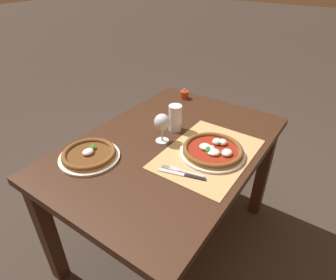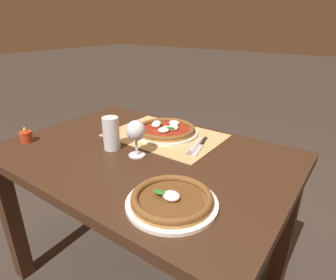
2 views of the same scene
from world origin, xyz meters
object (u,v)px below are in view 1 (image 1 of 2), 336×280
Objects in this scene: pint_glass at (175,118)px; knife at (182,174)px; pizza_near at (213,150)px; wine_glass at (161,124)px; fork at (182,171)px; votive_candle at (184,95)px; pizza_far at (89,155)px.

pint_glass is 0.40m from knife.
pizza_near is 2.03× the size of wine_glass.
votive_candle is (0.67, 0.41, 0.02)m from fork.
pizza_near is 0.59m from pizza_far.
pint_glass is 0.73× the size of fork.
wine_glass is 2.15× the size of votive_candle.
wine_glass is at bearing 53.42° from knife.
fork is (-0.20, 0.05, -0.02)m from pizza_near.
votive_candle is at bearing 19.92° from wine_glass.
wine_glass is at bearing -32.26° from pizza_far.
votive_candle is (0.38, 0.18, -0.05)m from pint_glass.
pizza_far is (-0.36, 0.46, -0.00)m from pizza_near.
pizza_near is at bearing -14.06° from fork.
votive_candle is (0.83, -0.01, 0.00)m from pizza_far.
votive_candle is at bearing -0.48° from pizza_far.
votive_candle is at bearing 31.25° from fork.
fork is 0.02m from knife.
pizza_near is 4.37× the size of votive_candle.
knife is at bearing 169.94° from pizza_near.
fork is at bearing 27.47° from knife.
pizza_far is at bearing 157.60° from pint_glass.
votive_candle is (0.69, 0.42, 0.02)m from knife.
pizza_near is 1.58× the size of fork.
fork is 2.77× the size of votive_candle.
pizza_far is 1.97× the size of pint_glass.
pizza_far is 1.84× the size of wine_glass.
wine_glass is at bearing 100.26° from pizza_near.
wine_glass is 0.78× the size of fork.
pint_glass is 0.37m from fork.
pint_glass is at bearing -154.90° from votive_candle.
knife is at bearing -126.58° from wine_glass.
wine_glass is 0.73× the size of knife.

